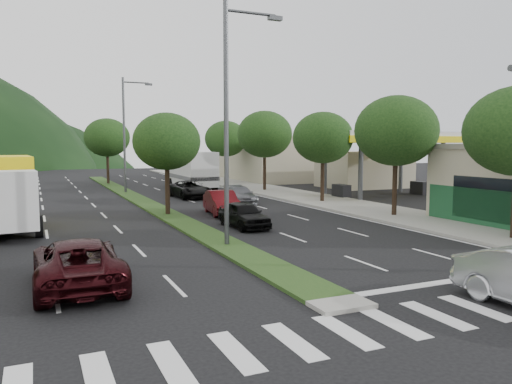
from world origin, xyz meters
name	(u,v)px	position (x,y,z in m)	size (l,w,h in m)	color
ground	(331,301)	(0.00, 0.00, 0.00)	(160.00, 160.00, 0.00)	black
sidewalk_right	(295,195)	(12.50, 25.00, 0.07)	(5.00, 90.00, 0.15)	gray
median	(136,198)	(0.00, 28.00, 0.06)	(1.60, 56.00, 0.12)	#1D3D16
crosswalk	(378,326)	(0.00, -2.00, 0.01)	(19.00, 2.20, 0.01)	silver
gas_canopy	(383,140)	(19.00, 22.00, 4.65)	(12.20, 8.20, 5.25)	silver
bldg_right_far	(272,158)	(19.50, 44.00, 2.60)	(10.00, 16.00, 5.20)	#B2A78E
tree_r_b	(396,131)	(12.00, 12.00, 5.04)	(4.80, 4.80, 6.94)	black
tree_r_c	(323,138)	(12.00, 20.00, 4.75)	(4.40, 4.40, 6.48)	black
tree_r_d	(265,134)	(12.00, 30.00, 5.18)	(5.00, 5.00, 7.17)	black
tree_r_e	(226,139)	(12.00, 40.00, 4.89)	(4.60, 4.60, 6.71)	black
tree_med_near	(167,142)	(0.00, 18.00, 4.43)	(4.00, 4.00, 6.02)	black
tree_med_far	(107,138)	(0.00, 44.00, 5.01)	(4.80, 4.80, 6.94)	black
streetlight_near	(231,112)	(0.21, 8.00, 5.58)	(2.60, 0.25, 10.00)	#47494C
streetlight_mid	(126,129)	(0.21, 33.00, 5.58)	(2.60, 0.25, 10.00)	#47494C
suv_maroon	(78,263)	(-6.15, 4.29, 0.74)	(2.45, 5.30, 1.47)	black
car_queue_a	(244,215)	(2.51, 12.19, 0.67)	(1.58, 3.93, 1.34)	black
car_queue_b	(240,195)	(6.38, 22.19, 0.61)	(1.72, 4.23, 1.23)	#55565B
car_queue_c	(222,203)	(3.15, 17.19, 0.72)	(1.53, 4.39, 1.45)	#560E12
car_queue_d	(190,189)	(4.11, 27.19, 0.69)	(2.30, 4.99, 1.39)	black
box_truck	(4,196)	(-8.62, 16.17, 1.74)	(3.33, 7.61, 3.67)	silver
motorhome	(190,169)	(6.46, 34.94, 1.91)	(3.08, 9.41, 3.59)	silver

